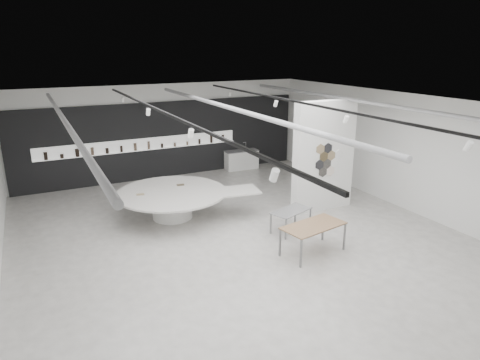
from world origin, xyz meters
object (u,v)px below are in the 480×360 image
partition_column (324,157)px  sample_table_wood (313,227)px  sample_table_stone (291,212)px  kitchen_counter (242,160)px  display_island (174,200)px

partition_column → sample_table_wood: (-2.18, -2.54, -1.06)m
sample_table_stone → kitchen_counter: bearing=75.6°
display_island → kitchen_counter: size_ratio=3.07×
display_island → kitchen_counter: kitchen_counter is taller
sample_table_stone → partition_column: bearing=29.4°
partition_column → kitchen_counter: partition_column is taller
sample_table_stone → sample_table_wood: bearing=-100.6°
kitchen_counter → sample_table_stone: bearing=-102.3°
partition_column → kitchen_counter: bearing=92.1°
display_island → sample_table_wood: 4.67m
partition_column → sample_table_wood: 3.51m
kitchen_counter → partition_column: bearing=-85.8°
sample_table_wood → sample_table_stone: (0.27, 1.46, -0.15)m
display_island → sample_table_stone: display_island is taller
sample_table_wood → partition_column: bearing=49.4°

